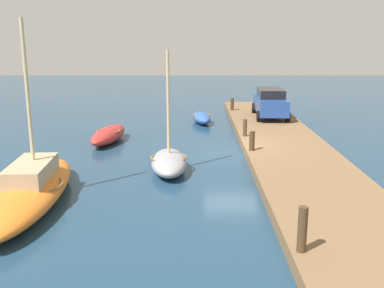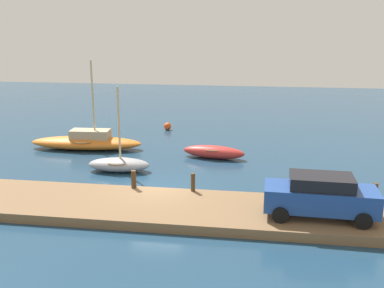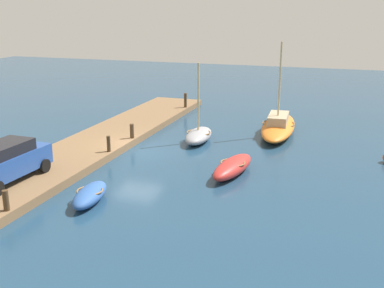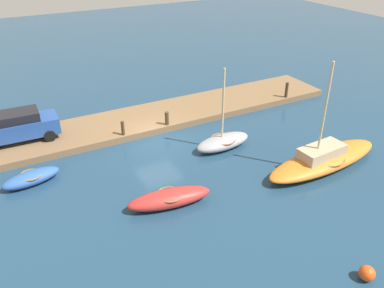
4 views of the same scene
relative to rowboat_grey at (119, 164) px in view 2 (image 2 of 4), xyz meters
name	(u,v)px [view 2 (image 2 of 4)]	position (x,y,z in m)	size (l,w,h in m)	color
ground_plane	(159,191)	(2.90, -2.73, -0.42)	(84.00, 84.00, 0.00)	navy
dock_platform	(146,207)	(2.90, -5.24, -0.22)	(27.35, 3.95, 0.41)	brown
rowboat_grey	(119,164)	(0.00, 0.00, 0.00)	(3.52, 1.61, 4.76)	#939399
rowboat_red	(214,152)	(4.98, 3.36, -0.03)	(4.00, 1.74, 0.78)	#B72D28
sailboat_orange	(87,142)	(-3.55, 4.23, 0.09)	(7.51, 2.48, 5.83)	orange
dinghy_blue	(309,183)	(10.22, -1.42, -0.08)	(2.94, 1.48, 0.67)	#2D569E
mooring_post_mid_west	(134,179)	(1.86, -3.51, 0.41)	(0.24, 0.24, 0.86)	#47331E
mooring_post_mid_east	(193,182)	(4.70, -3.51, 0.41)	(0.20, 0.20, 0.86)	#47331E
mooring_post_east	(375,192)	(12.74, -3.51, 0.39)	(0.23, 0.23, 0.81)	#47331E
parked_car	(320,196)	(10.12, -5.63, 0.89)	(4.44, 2.02, 1.75)	#234793
marker_buoy	(168,126)	(0.60, 10.63, -0.13)	(0.58, 0.58, 0.58)	#E54C19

